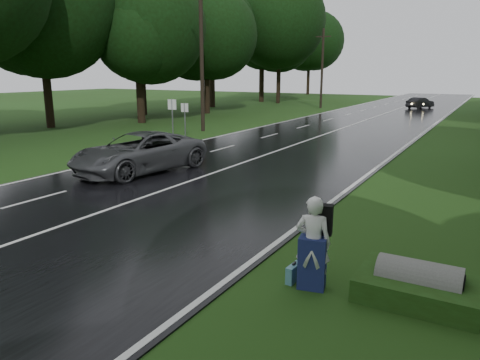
% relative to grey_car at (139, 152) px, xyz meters
% --- Properties ---
extents(ground, '(160.00, 160.00, 0.00)m').
position_rel_grey_car_xyz_m(ground, '(2.91, -7.07, -0.88)').
color(ground, '#1F4113').
rests_on(ground, ground).
extents(road, '(12.00, 140.00, 0.04)m').
position_rel_grey_car_xyz_m(road, '(2.91, 12.93, -0.86)').
color(road, black).
rests_on(road, ground).
extents(lane_center, '(0.12, 140.00, 0.01)m').
position_rel_grey_car_xyz_m(lane_center, '(2.91, 12.93, -0.84)').
color(lane_center, silver).
rests_on(lane_center, road).
extents(grey_car, '(3.73, 6.43, 1.68)m').
position_rel_grey_car_xyz_m(grey_car, '(0.00, 0.00, 0.00)').
color(grey_car, '#444648').
rests_on(grey_car, road).
extents(far_car, '(2.83, 4.05, 1.27)m').
position_rel_grey_car_xyz_m(far_car, '(4.97, 43.01, -0.21)').
color(far_car, black).
rests_on(far_car, road).
extents(hitchhiker, '(0.78, 0.73, 1.92)m').
position_rel_grey_car_xyz_m(hitchhiker, '(10.33, -6.41, 0.01)').
color(hitchhiker, silver).
rests_on(hitchhiker, ground).
extents(suitcase, '(0.17, 0.51, 0.36)m').
position_rel_grey_car_xyz_m(suitcase, '(9.89, -6.32, -0.70)').
color(suitcase, teal).
rests_on(suitcase, ground).
extents(culvert, '(1.53, 0.77, 0.77)m').
position_rel_grey_car_xyz_m(culvert, '(12.25, -5.83, -0.88)').
color(culvert, slate).
rests_on(culvert, ground).
extents(utility_pole_mid, '(1.80, 0.28, 10.29)m').
position_rel_grey_car_xyz_m(utility_pole_mid, '(-5.59, 13.02, -0.88)').
color(utility_pole_mid, black).
rests_on(utility_pole_mid, ground).
extents(utility_pole_far, '(1.80, 0.28, 9.16)m').
position_rel_grey_car_xyz_m(utility_pole_far, '(-5.59, 38.11, -0.88)').
color(utility_pole_far, black).
rests_on(utility_pole_far, ground).
extents(road_sign_a, '(0.62, 0.10, 2.60)m').
position_rel_grey_car_xyz_m(road_sign_a, '(-4.29, 7.82, -0.88)').
color(road_sign_a, white).
rests_on(road_sign_a, ground).
extents(road_sign_b, '(0.55, 0.10, 2.29)m').
position_rel_grey_car_xyz_m(road_sign_b, '(-4.29, 9.09, -0.88)').
color(road_sign_b, white).
rests_on(road_sign_b, ground).
extents(tree_left_d, '(8.36, 8.36, 13.06)m').
position_rel_grey_car_xyz_m(tree_left_d, '(-13.30, 15.02, -0.88)').
color(tree_left_d, black).
rests_on(tree_left_d, ground).
extents(tree_left_e, '(8.68, 8.68, 13.56)m').
position_rel_grey_car_xyz_m(tree_left_e, '(-13.44, 25.31, -0.88)').
color(tree_left_e, black).
rests_on(tree_left_e, ground).
extents(tree_left_f, '(11.72, 11.72, 18.32)m').
position_rel_grey_car_xyz_m(tree_left_f, '(-13.68, 43.27, -0.88)').
color(tree_left_f, black).
rests_on(tree_left_f, ground).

